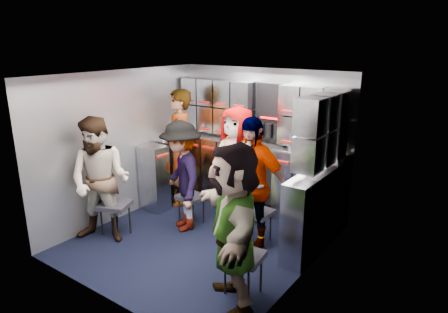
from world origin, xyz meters
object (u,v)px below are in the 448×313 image
Objects in this scene: attendant_arc_e at (233,227)px; attendant_arc_d at (251,184)px; jump_seat_mid_left at (191,199)px; jump_seat_center at (244,193)px; attendant_standing at (179,148)px; jump_seat_mid_right at (257,214)px; jump_seat_near_right at (243,258)px; attendant_arc_b at (182,176)px; attendant_arc_a at (100,181)px; jump_seat_near_left at (115,207)px; attendant_arc_c at (237,165)px.

attendant_arc_d is at bearing 158.57° from attendant_arc_e.
jump_seat_mid_left is 0.78m from jump_seat_center.
jump_seat_mid_left is 0.95m from attendant_standing.
jump_seat_near_right reaches higher than jump_seat_mid_right.
jump_seat_center is at bearing 123.32° from attendant_arc_d.
attendant_standing reaches higher than attendant_arc_b.
attendant_arc_e is (1.47, -1.12, 0.45)m from jump_seat_mid_left.
attendant_arc_a is (0.04, -1.50, -0.09)m from attendant_standing.
jump_seat_near_left reaches higher than jump_seat_mid_right.
attendant_arc_c is at bearing 29.59° from attendant_arc_a.
jump_seat_mid_left is at bearing -172.46° from attendant_arc_e.
jump_seat_mid_left is 0.28× the size of attendant_arc_b.
jump_seat_center is at bearing 54.43° from jump_seat_near_left.
jump_seat_mid_left is at bearing 147.44° from jump_seat_near_right.
attendant_arc_a is 0.99× the size of attendant_arc_e.
attendant_arc_e is at bearing -51.28° from attendant_arc_c.
jump_seat_mid_left is at bearing 34.91° from attendant_arc_a.
jump_seat_mid_left is 1.74m from jump_seat_near_right.
jump_seat_near_right is at bearing 16.87° from attendant_standing.
jump_seat_mid_right is 0.95× the size of jump_seat_near_right.
attendant_arc_b reaches higher than jump_seat_near_right.
attendant_arc_c is at bearing 49.49° from attendant_standing.
jump_seat_near_left is 1.81m from jump_seat_center.
jump_seat_mid_left is 1.12m from attendant_arc_d.
attendant_arc_a reaches higher than jump_seat_mid_right.
attendant_standing is at bearing -175.48° from attendant_arc_c.
attendant_standing is 1.08× the size of attendant_arc_d.
attendant_standing is at bearing 145.98° from jump_seat_near_right.
jump_seat_near_right is (1.47, -0.94, 0.03)m from jump_seat_mid_left.
jump_seat_near_right is at bearing -22.59° from attendant_arc_a.
attendant_arc_d is (-0.00, -0.18, 0.45)m from jump_seat_mid_right.
attendant_arc_b is (0.59, 0.66, 0.35)m from jump_seat_near_left.
attendant_arc_e reaches higher than jump_seat_mid_left.
jump_seat_mid_right is 0.24× the size of attendant_standing.
attendant_arc_d is (1.61, 0.75, 0.43)m from jump_seat_near_left.
attendant_arc_d is (1.02, 0.09, 0.08)m from attendant_arc_b.
attendant_arc_d is at bearing -5.19° from jump_seat_mid_left.
attendant_standing is 1.50m from attendant_arc_a.
attendant_arc_e reaches higher than jump_seat_mid_right.
attendant_arc_a is at bearing -177.75° from jump_seat_near_right.
attendant_arc_d reaches higher than jump_seat_near_left.
jump_seat_near_right is 0.27× the size of attendant_arc_c.
jump_seat_mid_left is 0.25× the size of attendant_arc_d.
attendant_arc_a is 0.98× the size of attendant_arc_c.
attendant_arc_b reaches higher than jump_seat_near_left.
attendant_standing reaches higher than jump_seat_mid_left.
jump_seat_center is 0.91× the size of jump_seat_near_right.
jump_seat_near_left is 0.30× the size of attendant_arc_a.
attendant_arc_c reaches higher than attendant_arc_a.
attendant_arc_a reaches higher than attendant_arc_b.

